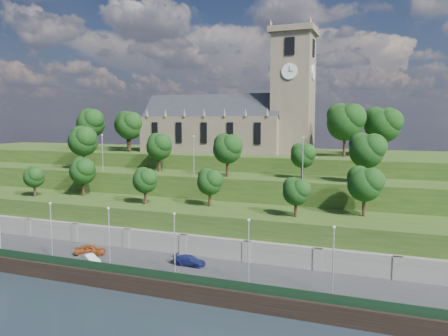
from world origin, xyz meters
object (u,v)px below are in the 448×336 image
at_px(car_middle, 89,259).
at_px(car_right, 189,260).
at_px(car_left, 90,250).
at_px(church, 234,119).

bearing_deg(car_middle, car_right, -51.83).
bearing_deg(car_left, car_right, -111.49).
bearing_deg(car_middle, car_left, 57.27).
height_order(car_middle, car_right, car_right).
height_order(church, car_right, church).
bearing_deg(car_right, car_middle, 109.34).
distance_m(church, car_left, 45.45).
height_order(car_left, car_middle, car_left).
bearing_deg(church, car_left, -102.41).
xyz_separation_m(church, car_left, (-8.80, -39.97, -19.77)).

